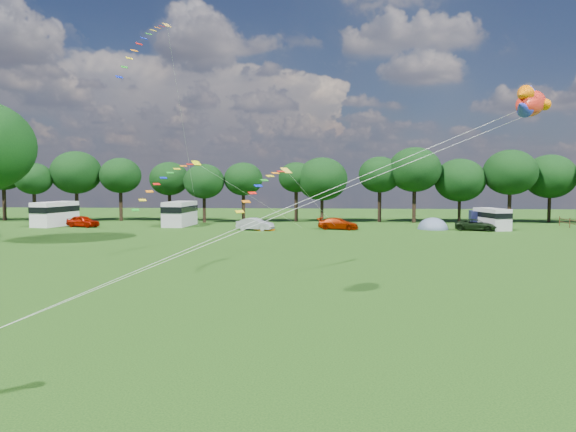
# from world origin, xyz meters

# --- Properties ---
(ground_plane) EXTENTS (180.00, 180.00, 0.00)m
(ground_plane) POSITION_xyz_m (0.00, 0.00, 0.00)
(ground_plane) COLOR black
(ground_plane) RESTS_ON ground
(tree_line) EXTENTS (102.98, 10.98, 10.27)m
(tree_line) POSITION_xyz_m (5.30, 54.99, 6.35)
(tree_line) COLOR black
(tree_line) RESTS_ON ground
(car_a) EXTENTS (4.66, 3.02, 1.45)m
(car_a) POSITION_xyz_m (-27.89, 45.24, 0.72)
(car_a) COLOR #960E00
(car_a) RESTS_ON ground
(car_b) EXTENTS (4.34, 2.73, 1.43)m
(car_b) POSITION_xyz_m (-6.02, 42.30, 0.72)
(car_b) COLOR #9D9EA6
(car_b) RESTS_ON ground
(car_c) EXTENTS (4.94, 2.98, 1.38)m
(car_c) POSITION_xyz_m (3.66, 43.98, 0.69)
(car_c) COLOR #8E1D00
(car_c) RESTS_ON ground
(car_d) EXTENTS (5.27, 3.58, 1.32)m
(car_d) POSITION_xyz_m (19.60, 43.64, 0.66)
(car_d) COLOR black
(car_d) RESTS_ON ground
(campervan_a) EXTENTS (3.99, 6.70, 3.07)m
(campervan_a) POSITION_xyz_m (-32.09, 46.56, 1.65)
(campervan_a) COLOR silver
(campervan_a) RESTS_ON ground
(campervan_b) EXTENTS (3.25, 6.54, 3.10)m
(campervan_b) POSITION_xyz_m (-16.34, 47.80, 1.66)
(campervan_b) COLOR #B9B9BB
(campervan_b) RESTS_ON ground
(campervan_d) EXTENTS (3.38, 5.49, 2.51)m
(campervan_d) POSITION_xyz_m (21.79, 45.03, 1.35)
(campervan_d) COLOR #B3B3B5
(campervan_d) RESTS_ON ground
(tent_orange) EXTENTS (2.51, 2.75, 1.97)m
(tent_orange) POSITION_xyz_m (-4.97, 42.69, 0.02)
(tent_orange) COLOR orange
(tent_orange) RESTS_ON ground
(tent_greyblue) EXTENTS (3.66, 4.01, 2.73)m
(tent_greyblue) POSITION_xyz_m (14.93, 45.14, 0.02)
(tent_greyblue) COLOR slate
(tent_greyblue) RESTS_ON ground
(awning_navy) EXTENTS (3.63, 3.09, 2.08)m
(awning_navy) POSITION_xyz_m (21.51, 47.29, 1.04)
(awning_navy) COLOR #141736
(awning_navy) RESTS_ON ground
(fish_kite) EXTENTS (2.65, 3.21, 1.78)m
(fish_kite) POSITION_xyz_m (11.15, 3.76, 9.44)
(fish_kite) COLOR red
(fish_kite) RESTS_ON ground
(streamer_kite_a) EXTENTS (3.40, 5.70, 5.80)m
(streamer_kite_a) POSITION_xyz_m (-13.49, 26.64, 18.10)
(streamer_kite_a) COLOR gold
(streamer_kite_a) RESTS_ON ground
(streamer_kite_b) EXTENTS (4.32, 4.73, 3.81)m
(streamer_kite_b) POSITION_xyz_m (-9.75, 20.27, 6.18)
(streamer_kite_b) COLOR #E4F104
(streamer_kite_b) RESTS_ON ground
(streamer_kite_c) EXTENTS (3.21, 5.03, 2.82)m
(streamer_kite_c) POSITION_xyz_m (-1.62, 13.61, 5.83)
(streamer_kite_c) COLOR yellow
(streamer_kite_c) RESTS_ON ground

